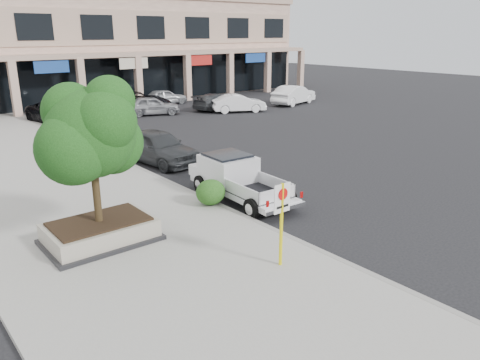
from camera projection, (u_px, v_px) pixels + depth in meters
The scene contains 19 objects.
ground at pixel (303, 220), 15.99m from camera, with size 120.00×120.00×0.00m, color black.
sidewalk at pixel (79, 205), 17.10m from camera, with size 8.00×52.00×0.15m, color gray.
curb at pixel (172, 184), 19.47m from camera, with size 0.20×52.00×0.15m, color gray.
strip_mall at pixel (103, 47), 44.45m from camera, with size 40.55×12.43×9.50m.
planter at pixel (100, 231), 13.89m from camera, with size 3.20×2.20×0.68m.
planter_tree at pixel (93, 133), 13.19m from camera, with size 2.90×2.55×4.00m.
no_parking_sign at pixel (282, 213), 12.15m from camera, with size 0.55×0.09×2.30m.
hedge at pixel (211, 192), 16.84m from camera, with size 1.10×0.99×0.94m, color #1A4112.
pickup_truck at pixel (242, 180), 17.64m from camera, with size 1.91×5.16×1.62m, color silver, non-canonical shape.
curb_car_a at pixel (158, 147), 22.64m from camera, with size 1.94×4.81×1.64m, color #2B2D30.
curb_car_b at pixel (112, 132), 26.70m from camera, with size 1.44×4.14×1.36m, color gray.
curb_car_c at pixel (89, 127), 28.06m from camera, with size 1.91×4.69×1.36m, color white.
curb_car_d at pixel (58, 113), 32.44m from camera, with size 2.56×5.55×1.54m, color black.
lot_car_a at pixel (152, 106), 35.89m from camera, with size 1.69×4.21×1.43m, color #989A9F.
lot_car_b at pixel (239, 103), 37.19m from camera, with size 1.49×4.27×1.41m, color white.
lot_car_c at pixel (216, 101), 38.44m from camera, with size 1.86×4.57×1.33m, color #313437.
lot_car_d at pixel (138, 101), 38.28m from camera, with size 2.47×5.35×1.49m, color black.
lot_car_e at pixel (165, 97), 41.21m from camera, with size 1.57×3.91×1.33m, color #AFB3B8.
lot_car_f at pixel (294, 95), 41.23m from camera, with size 1.75×5.01×1.65m, color white.
Camera 1 is at (-11.02, -10.15, 6.14)m, focal length 35.00 mm.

